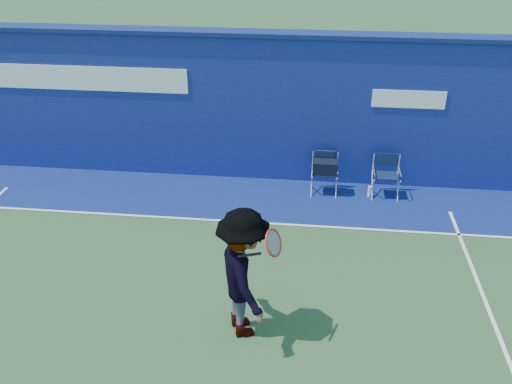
# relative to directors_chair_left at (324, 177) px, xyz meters

# --- Properties ---
(ground) EXTENTS (80.00, 80.00, 0.00)m
(ground) POSITION_rel_directors_chair_left_xyz_m (-2.07, -4.53, -0.36)
(ground) COLOR #2D502A
(ground) RESTS_ON ground
(stadium_wall) EXTENTS (24.00, 0.50, 3.08)m
(stadium_wall) POSITION_rel_directors_chair_left_xyz_m (-2.07, 0.66, 1.19)
(stadium_wall) COLOR navy
(stadium_wall) RESTS_ON ground
(out_of_bounds_strip) EXTENTS (24.00, 1.80, 0.01)m
(out_of_bounds_strip) POSITION_rel_directors_chair_left_xyz_m (-2.07, -0.43, -0.36)
(out_of_bounds_strip) COLOR navy
(out_of_bounds_strip) RESTS_ON ground
(court_lines) EXTENTS (24.00, 12.00, 0.01)m
(court_lines) POSITION_rel_directors_chair_left_xyz_m (-2.07, -3.93, -0.35)
(court_lines) COLOR white
(court_lines) RESTS_ON out_of_bounds_strip
(directors_chair_left) EXTENTS (0.50, 0.46, 0.84)m
(directors_chair_left) POSITION_rel_directors_chair_left_xyz_m (0.00, 0.00, 0.00)
(directors_chair_left) COLOR silver
(directors_chair_left) RESTS_ON ground
(directors_chair_right) EXTENTS (0.51, 0.45, 0.85)m
(directors_chair_right) POSITION_rel_directors_chair_left_xyz_m (1.22, 0.00, -0.09)
(directors_chair_right) COLOR silver
(directors_chair_right) RESTS_ON ground
(water_bottle) EXTENTS (0.07, 0.07, 0.24)m
(water_bottle) POSITION_rel_directors_chair_left_xyz_m (0.92, -0.08, -0.24)
(water_bottle) COLOR white
(water_bottle) RESTS_ON ground
(tennis_player) EXTENTS (1.15, 1.43, 1.92)m
(tennis_player) POSITION_rel_directors_chair_left_xyz_m (-1.11, -4.13, 0.60)
(tennis_player) COLOR #EA4738
(tennis_player) RESTS_ON ground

